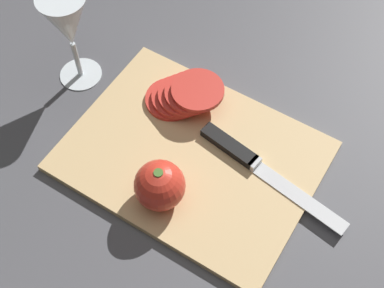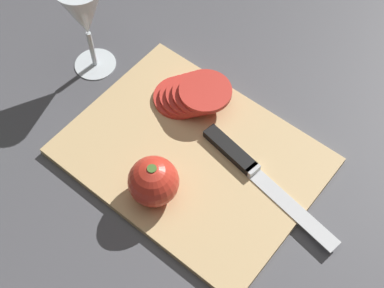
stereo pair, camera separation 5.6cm
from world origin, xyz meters
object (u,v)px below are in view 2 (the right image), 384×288
object	(u,v)px
wine_glass	(84,14)
tomato_slice_stack_near	(192,94)
knife	(243,161)
whole_tomato	(153,181)

from	to	relation	value
wine_glass	tomato_slice_stack_near	world-z (taller)	wine_glass
knife	tomato_slice_stack_near	world-z (taller)	tomato_slice_stack_near
whole_tomato	tomato_slice_stack_near	size ratio (longest dim) A/B	0.60
whole_tomato	knife	distance (m)	0.15
whole_tomato	tomato_slice_stack_near	distance (m)	0.18
wine_glass	knife	xyz separation A→B (m)	(-0.33, 0.01, -0.11)
wine_glass	whole_tomato	bearing A→B (deg)	152.98
whole_tomato	wine_glass	bearing A→B (deg)	-27.02
wine_glass	tomato_slice_stack_near	xyz separation A→B (m)	(-0.20, -0.04, -0.09)
wine_glass	knife	world-z (taller)	wine_glass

